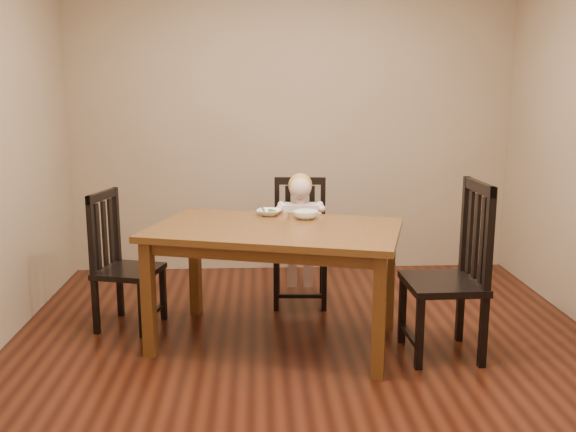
{
  "coord_description": "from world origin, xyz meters",
  "views": [
    {
      "loc": [
        -0.31,
        -3.84,
        1.7
      ],
      "look_at": [
        -0.12,
        0.25,
        0.86
      ],
      "focal_mm": 40.0,
      "sensor_mm": 36.0,
      "label": 1
    }
  ],
  "objects_px": {
    "dining_table": "(275,240)",
    "chair_child": "(300,244)",
    "bowl_peas": "(269,212)",
    "chair_left": "(122,263)",
    "chair_right": "(452,274)",
    "toddler": "(300,227)",
    "bowl_veg": "(306,215)"
  },
  "relations": [
    {
      "from": "dining_table",
      "to": "chair_child",
      "type": "distance_m",
      "value": 0.88
    },
    {
      "from": "chair_child",
      "to": "bowl_peas",
      "type": "relative_size",
      "value": 5.73
    },
    {
      "from": "dining_table",
      "to": "chair_left",
      "type": "bearing_deg",
      "value": 162.17
    },
    {
      "from": "chair_right",
      "to": "toddler",
      "type": "xyz_separation_m",
      "value": [
        -0.89,
        1.02,
        0.08
      ]
    },
    {
      "from": "chair_right",
      "to": "bowl_peas",
      "type": "distance_m",
      "value": 1.32
    },
    {
      "from": "toddler",
      "to": "bowl_peas",
      "type": "height_order",
      "value": "toddler"
    },
    {
      "from": "dining_table",
      "to": "bowl_veg",
      "type": "bearing_deg",
      "value": 47.84
    },
    {
      "from": "toddler",
      "to": "bowl_peas",
      "type": "bearing_deg",
      "value": 61.7
    },
    {
      "from": "chair_child",
      "to": "chair_left",
      "type": "distance_m",
      "value": 1.37
    },
    {
      "from": "dining_table",
      "to": "chair_left",
      "type": "height_order",
      "value": "chair_left"
    },
    {
      "from": "chair_left",
      "to": "bowl_veg",
      "type": "height_order",
      "value": "chair_left"
    },
    {
      "from": "chair_left",
      "to": "toddler",
      "type": "height_order",
      "value": "chair_left"
    },
    {
      "from": "chair_right",
      "to": "dining_table",
      "type": "bearing_deg",
      "value": 75.7
    },
    {
      "from": "chair_child",
      "to": "chair_right",
      "type": "distance_m",
      "value": 1.39
    },
    {
      "from": "bowl_peas",
      "to": "dining_table",
      "type": "bearing_deg",
      "value": -84.83
    },
    {
      "from": "toddler",
      "to": "chair_child",
      "type": "bearing_deg",
      "value": -90.0
    },
    {
      "from": "toddler",
      "to": "chair_left",
      "type": "bearing_deg",
      "value": 21.52
    },
    {
      "from": "toddler",
      "to": "bowl_peas",
      "type": "distance_m",
      "value": 0.51
    },
    {
      "from": "dining_table",
      "to": "chair_right",
      "type": "bearing_deg",
      "value": -12.77
    },
    {
      "from": "bowl_peas",
      "to": "bowl_veg",
      "type": "height_order",
      "value": "bowl_veg"
    },
    {
      "from": "chair_left",
      "to": "bowl_peas",
      "type": "xyz_separation_m",
      "value": [
        1.04,
        0.02,
        0.35
      ]
    },
    {
      "from": "chair_right",
      "to": "toddler",
      "type": "distance_m",
      "value": 1.35
    },
    {
      "from": "bowl_peas",
      "to": "toddler",
      "type": "bearing_deg",
      "value": 58.51
    },
    {
      "from": "chair_child",
      "to": "dining_table",
      "type": "bearing_deg",
      "value": 78.35
    },
    {
      "from": "chair_child",
      "to": "bowl_peas",
      "type": "bearing_deg",
      "value": 64.3
    },
    {
      "from": "toddler",
      "to": "bowl_veg",
      "type": "bearing_deg",
      "value": 93.47
    },
    {
      "from": "chair_left",
      "to": "chair_right",
      "type": "height_order",
      "value": "chair_right"
    },
    {
      "from": "dining_table",
      "to": "bowl_peas",
      "type": "height_order",
      "value": "bowl_peas"
    },
    {
      "from": "dining_table",
      "to": "bowl_veg",
      "type": "xyz_separation_m",
      "value": [
        0.22,
        0.24,
        0.12
      ]
    },
    {
      "from": "chair_left",
      "to": "toddler",
      "type": "bearing_deg",
      "value": 123.31
    },
    {
      "from": "bowl_veg",
      "to": "chair_left",
      "type": "bearing_deg",
      "value": 175.35
    },
    {
      "from": "chair_child",
      "to": "bowl_veg",
      "type": "height_order",
      "value": "chair_child"
    }
  ]
}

